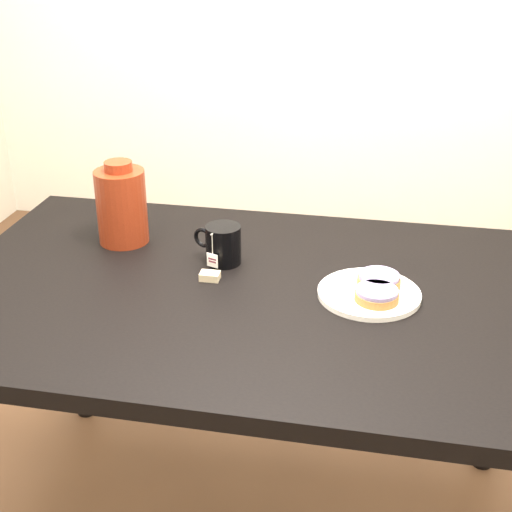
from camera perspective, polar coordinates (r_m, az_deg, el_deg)
name	(u,v)px	position (r m, az deg, el deg)	size (l,w,h in m)	color
table	(249,319)	(1.65, -0.57, -5.07)	(1.40, 0.90, 0.75)	black
plate	(369,293)	(1.59, 9.04, -2.93)	(0.23, 0.23, 0.02)	white
bagel_back	(379,280)	(1.61, 9.80, -1.89)	(0.11, 0.11, 0.03)	brown
bagel_front	(377,295)	(1.55, 9.63, -3.07)	(0.13, 0.13, 0.03)	brown
mug	(223,244)	(1.71, -2.69, 0.96)	(0.14, 0.11, 0.09)	black
teabag_pouch	(210,276)	(1.64, -3.71, -1.61)	(0.04, 0.03, 0.02)	#C6B793
bagel_package	(122,205)	(1.83, -10.70, 4.01)	(0.15, 0.15, 0.21)	#55160B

